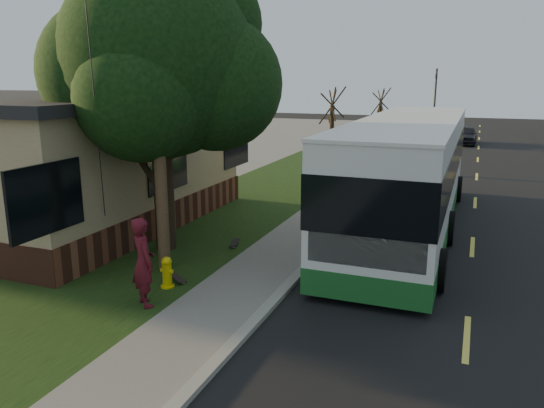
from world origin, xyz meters
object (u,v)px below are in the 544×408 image
at_px(fire_hydrant, 167,272).
at_px(traffic_signal, 435,99).
at_px(transit_bus, 408,172).
at_px(dumpster, 94,200).
at_px(skateboarder, 143,262).
at_px(leafy_tree, 162,65).
at_px(skateboard_main, 235,243).
at_px(distant_car, 465,135).
at_px(bare_tree_far, 380,116).
at_px(bare_tree_near, 332,128).
at_px(utility_pole, 156,86).
at_px(skateboard_spare, 177,278).

bearing_deg(fire_hydrant, traffic_signal, 84.79).
relative_size(transit_bus, dumpster, 6.75).
xyz_separation_m(skateboarder, dumpster, (-5.66, 5.31, -0.27)).
bearing_deg(fire_hydrant, leafy_tree, 120.67).
xyz_separation_m(skateboard_main, distant_car, (5.50, 28.31, 0.55)).
xyz_separation_m(bare_tree_far, skateboarder, (0.49, -31.03, -0.96)).
height_order(fire_hydrant, bare_tree_far, bare_tree_far).
xyz_separation_m(bare_tree_near, skateboarder, (0.99, -19.03, -1.11)).
xyz_separation_m(bare_tree_far, distant_car, (6.00, 1.81, -1.33)).
xyz_separation_m(utility_pole, traffic_signal, (3.81, 33.01, -1.47)).
height_order(utility_pole, transit_bus, utility_pole).
relative_size(leafy_tree, bare_tree_near, 1.81).
distance_m(fire_hydrant, traffic_signal, 34.25).
distance_m(bare_tree_near, traffic_signal, 16.52).
bearing_deg(traffic_signal, skateboard_spare, -95.34).
height_order(bare_tree_far, dumpster, bare_tree_far).
bearing_deg(skateboarder, dumpster, -6.31).
relative_size(utility_pole, traffic_signal, 1.65).
relative_size(bare_tree_far, distant_car, 1.02).
distance_m(leafy_tree, traffic_signal, 31.76).
distance_m(bare_tree_near, skateboard_main, 14.68).
relative_size(bare_tree_near, skateboarder, 2.21).
distance_m(leafy_tree, skateboarder, 5.77).
bearing_deg(bare_tree_far, skateboarder, -89.09).
xyz_separation_m(transit_bus, skateboarder, (-4.41, -8.12, -0.88)).
bearing_deg(leafy_tree, transit_bus, 36.18).
bearing_deg(traffic_signal, bare_tree_near, -104.04).
height_order(leafy_tree, skateboarder, leafy_tree).
relative_size(leafy_tree, skateboarder, 4.01).
relative_size(skateboard_spare, dumpster, 0.37).
bearing_deg(distant_car, fire_hydrant, -99.00).
distance_m(fire_hydrant, dumpster, 7.03).
bearing_deg(traffic_signal, fire_hydrant, -95.21).
bearing_deg(dumpster, traffic_signal, 73.74).
bearing_deg(skateboard_spare, transit_bus, 55.57).
distance_m(skateboard_main, dumpster, 5.76).
xyz_separation_m(bare_tree_far, skateboard_main, (0.50, -26.51, -1.88)).
bearing_deg(transit_bus, fire_hydrant, -122.44).
distance_m(bare_tree_near, distant_car, 15.33).
bearing_deg(distant_car, utility_pole, -100.58).
height_order(utility_pole, skateboarder, utility_pole).
bearing_deg(skateboard_main, transit_bus, 39.24).
bearing_deg(skateboard_spare, traffic_signal, 84.66).
relative_size(skateboard_main, distant_car, 0.21).
relative_size(leafy_tree, traffic_signal, 1.42).
relative_size(skateboard_main, dumpster, 0.42).
xyz_separation_m(bare_tree_far, dumpster, (-5.17, -25.72, -1.23)).
distance_m(transit_bus, skateboard_main, 5.97).
bearing_deg(dumpster, skateboard_main, -7.89).
xyz_separation_m(bare_tree_near, dumpster, (-4.67, -13.72, -1.38)).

